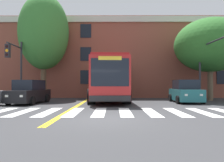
% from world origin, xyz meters
% --- Properties ---
extents(ground_plane, '(120.00, 120.00, 0.00)m').
position_xyz_m(ground_plane, '(0.00, 0.00, 0.00)').
color(ground_plane, '#38383A').
extents(crosswalk, '(13.62, 3.70, 0.01)m').
position_xyz_m(crosswalk, '(-0.28, 2.29, 0.00)').
color(crosswalk, white).
rests_on(crosswalk, ground).
extents(lane_line_yellow_inner, '(0.12, 36.00, 0.01)m').
position_xyz_m(lane_line_yellow_inner, '(-2.01, 16.29, 0.00)').
color(lane_line_yellow_inner, gold).
rests_on(lane_line_yellow_inner, ground).
extents(lane_line_yellow_outer, '(0.12, 36.00, 0.01)m').
position_xyz_m(lane_line_yellow_outer, '(-1.85, 16.29, 0.00)').
color(lane_line_yellow_outer, gold).
rests_on(lane_line_yellow_outer, ground).
extents(city_bus, '(3.33, 10.68, 3.40)m').
position_xyz_m(city_bus, '(-0.01, 9.70, 1.83)').
color(city_bus, '#B22323').
rests_on(city_bus, ground).
extents(car_black_near_lane, '(2.19, 4.22, 1.71)m').
position_xyz_m(car_black_near_lane, '(-5.72, 7.07, 0.79)').
color(car_black_near_lane, black).
rests_on(car_black_near_lane, ground).
extents(car_teal_far_lane, '(2.04, 3.70, 1.74)m').
position_xyz_m(car_teal_far_lane, '(5.95, 7.92, 0.80)').
color(car_teal_far_lane, '#236B70').
rests_on(car_teal_far_lane, ground).
extents(car_navy_behind_bus, '(2.22, 4.87, 2.34)m').
position_xyz_m(car_navy_behind_bus, '(-0.99, 19.06, 1.10)').
color(car_navy_behind_bus, navy).
rests_on(car_navy_behind_bus, ground).
extents(traffic_light_near_corner, '(0.34, 4.45, 4.78)m').
position_xyz_m(traffic_light_near_corner, '(7.24, 6.38, 3.24)').
color(traffic_light_near_corner, '#28282D').
rests_on(traffic_light_near_corner, ground).
extents(traffic_light_far_corner, '(0.35, 2.76, 5.03)m').
position_xyz_m(traffic_light_far_corner, '(-7.42, 8.60, 3.28)').
color(traffic_light_far_corner, '#28282D').
rests_on(traffic_light_far_corner, ground).
extents(street_tree_curbside_large, '(8.34, 8.67, 7.02)m').
position_xyz_m(street_tree_curbside_large, '(8.76, 9.99, 4.74)').
color(street_tree_curbside_large, brown).
rests_on(street_tree_curbside_large, ground).
extents(street_tree_curbside_small, '(6.35, 6.32, 9.83)m').
position_xyz_m(street_tree_curbside_small, '(-6.10, 11.51, 6.28)').
color(street_tree_curbside_small, brown).
rests_on(street_tree_curbside_small, ground).
extents(building_facade, '(34.71, 8.86, 8.46)m').
position_xyz_m(building_facade, '(-2.40, 17.79, 4.23)').
color(building_facade, brown).
rests_on(building_facade, ground).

